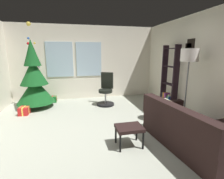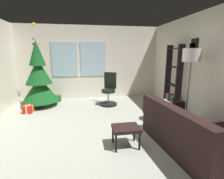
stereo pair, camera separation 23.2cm
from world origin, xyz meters
name	(u,v)px [view 1 (the left image)]	position (x,y,z in m)	size (l,w,h in m)	color
ground_plane	(100,142)	(0.00, 0.00, -0.05)	(5.06, 6.38, 0.10)	#9DA091
wall_back_with_windows	(85,63)	(-0.02, 3.24, 1.32)	(5.06, 0.12, 2.62)	silver
wall_right_with_frames	(218,70)	(2.58, 0.00, 1.31)	(0.12, 6.38, 2.62)	silver
couch	(201,133)	(1.72, -0.66, 0.28)	(1.83, 1.88, 0.80)	black
footstool	(129,129)	(0.48, -0.33, 0.33)	(0.48, 0.37, 0.38)	black
holiday_tree	(34,81)	(-1.61, 2.43, 0.84)	(1.11, 1.11, 2.53)	#4C331E
gift_box_red	(24,111)	(-1.82, 1.83, 0.11)	(0.26, 0.31, 0.22)	red
gift_box_green	(53,99)	(-1.19, 2.88, 0.10)	(0.28, 0.22, 0.22)	#1E722D
office_chair	(106,92)	(0.56, 2.20, 0.41)	(0.57, 0.58, 1.05)	black
bookshelf	(169,82)	(2.31, 1.39, 0.81)	(0.18, 0.64, 1.89)	black
floor_lamp	(189,60)	(2.06, 0.29, 1.51)	(0.38, 0.38, 1.76)	slate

